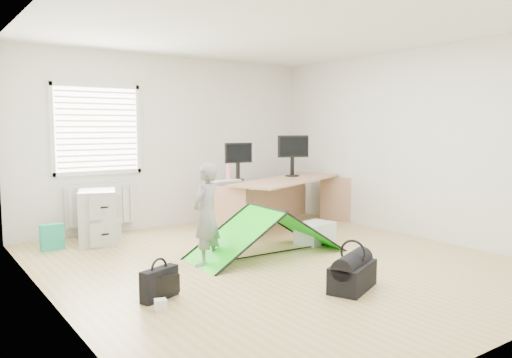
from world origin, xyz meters
TOP-DOWN VIEW (x-y plane):
  - ground at (0.00, 0.00)m, footprint 5.50×5.50m
  - back_wall at (0.00, 2.75)m, footprint 5.00×0.02m
  - window at (-1.20, 2.71)m, footprint 1.20×0.06m
  - radiator at (-1.20, 2.67)m, footprint 1.00×0.12m
  - desk at (1.30, 1.40)m, footprint 2.40×1.56m
  - filing_cabinet at (-1.41, 2.14)m, footprint 0.65×0.75m
  - monitor_left at (0.59, 1.72)m, footprint 0.44×0.16m
  - monitor_right at (1.65, 1.71)m, footprint 0.52×0.29m
  - keyboard at (0.38, 1.69)m, footprint 0.45×0.17m
  - thermos at (0.44, 1.73)m, footprint 0.10×0.10m
  - office_chair at (1.10, 2.36)m, footprint 0.70×0.72m
  - person at (-0.74, 0.34)m, footprint 0.52×0.46m
  - kite at (0.09, 0.30)m, footprint 1.96×0.93m
  - storage_crate at (1.02, 0.45)m, footprint 0.56×0.44m
  - tote_bag at (-2.02, 2.12)m, footprint 0.29×0.14m
  - laptop_bag at (-1.66, -0.41)m, footprint 0.41×0.25m
  - white_box at (-1.77, -0.68)m, footprint 0.12×0.12m
  - duffel_bag at (0.00, -1.23)m, footprint 0.66×0.51m

SIDE VIEW (x-z plane):
  - ground at x=0.00m, z-range 0.00..0.00m
  - white_box at x=-1.77m, z-range 0.00..0.10m
  - duffel_bag at x=0.00m, z-range 0.00..0.26m
  - storage_crate at x=1.02m, z-range 0.00..0.28m
  - laptop_bag at x=-1.66m, z-range 0.00..0.29m
  - tote_bag at x=-2.02m, z-range 0.00..0.34m
  - kite at x=0.09m, z-range 0.00..0.60m
  - office_chair at x=1.10m, z-range 0.00..0.61m
  - filing_cabinet at x=-1.41m, z-range 0.00..0.74m
  - desk at x=1.30m, z-range 0.00..0.78m
  - radiator at x=-1.20m, z-range 0.15..0.75m
  - person at x=-0.74m, z-range 0.00..1.19m
  - keyboard at x=0.38m, z-range 0.78..0.80m
  - thermos at x=0.44m, z-range 0.78..1.05m
  - monitor_left at x=0.59m, z-range 0.78..1.20m
  - monitor_right at x=1.65m, z-range 0.78..1.27m
  - back_wall at x=0.00m, z-range 0.00..2.70m
  - window at x=-1.20m, z-range 0.95..2.15m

